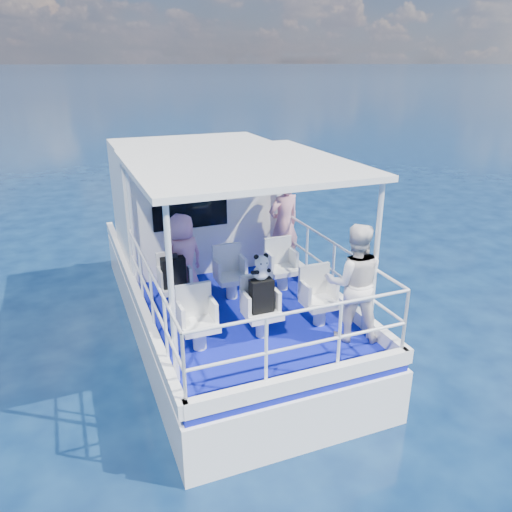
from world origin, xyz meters
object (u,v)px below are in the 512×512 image
Objects in this scene: passenger_stbd_aft at (354,283)px; panda at (261,267)px; passenger_port_fwd at (183,259)px; backpack_center at (261,296)px.

panda is at bearing 0.37° from passenger_stbd_aft.
passenger_stbd_aft is (1.86, -1.96, 0.11)m from passenger_port_fwd.
backpack_center is at bearing -94.53° from panda.
passenger_port_fwd reaches higher than panda.
passenger_stbd_aft is 3.52× the size of backpack_center.
panda is (0.72, -1.46, 0.31)m from passenger_port_fwd.
passenger_port_fwd reaches higher than backpack_center.
passenger_stbd_aft is 1.25m from backpack_center.
backpack_center is (-1.14, 0.49, -0.21)m from passenger_stbd_aft.
backpack_center is at bearing 97.10° from passenger_port_fwd.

